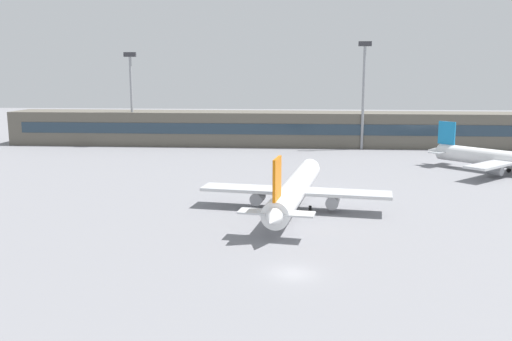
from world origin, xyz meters
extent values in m
plane|color=gray|center=(0.00, 40.00, 0.00)|extent=(400.00, 400.00, 0.00)
cube|color=#5B564C|center=(0.00, 95.51, 4.50)|extent=(154.51, 12.00, 9.00)
cube|color=#263847|center=(0.00, 89.46, 4.95)|extent=(146.79, 0.16, 2.80)
cylinder|color=white|center=(0.15, 26.37, 2.99)|extent=(8.19, 32.82, 3.45)
cone|color=white|center=(2.76, 44.06, 2.99)|extent=(3.80, 4.23, 3.28)
cone|color=white|center=(-2.45, 8.84, 2.99)|extent=(2.89, 3.76, 2.41)
cube|color=orange|center=(-2.04, 11.55, 7.21)|extent=(0.91, 4.00, 4.99)
cube|color=silver|center=(-2.08, 11.28, 3.18)|extent=(9.35, 3.84, 0.22)
cube|color=silver|center=(0.01, 25.47, 2.72)|extent=(27.57, 8.29, 0.45)
cylinder|color=gray|center=(5.40, 24.67, 1.44)|extent=(2.22, 3.14, 1.82)
cylinder|color=gray|center=(-5.37, 26.26, 1.44)|extent=(2.22, 3.14, 1.82)
cylinder|color=black|center=(1.82, 37.68, 0.45)|extent=(0.49, 0.95, 0.91)
cylinder|color=black|center=(2.22, 24.22, 0.45)|extent=(0.49, 0.95, 0.91)
cylinder|color=black|center=(-2.45, 24.92, 0.45)|extent=(0.49, 0.95, 0.91)
cone|color=white|center=(29.81, 67.54, 2.88)|extent=(3.97, 3.99, 2.32)
cube|color=#197FBF|center=(31.65, 65.65, 6.93)|extent=(2.90, 2.97, 4.80)
cube|color=silver|center=(31.46, 65.84, 3.05)|extent=(7.96, 7.83, 0.21)
cube|color=silver|center=(41.06, 55.95, 2.62)|extent=(21.69, 21.23, 0.44)
cylinder|color=gray|center=(37.31, 52.31, 1.39)|extent=(3.20, 3.22, 1.74)
cylinder|color=black|center=(38.83, 55.00, 0.44)|extent=(0.86, 0.87, 0.87)
cylinder|color=black|center=(42.08, 58.16, 0.44)|extent=(0.86, 0.87, 0.87)
cylinder|color=gray|center=(-43.65, 91.51, 11.72)|extent=(0.70, 0.70, 23.45)
cube|color=#333338|center=(-43.65, 91.51, 24.05)|extent=(3.20, 0.80, 1.20)
cylinder|color=gray|center=(16.82, 89.23, 12.93)|extent=(0.70, 0.70, 25.86)
cube|color=#333338|center=(16.82, 89.23, 26.46)|extent=(3.20, 0.80, 1.20)
camera|label=1|loc=(0.20, -51.27, 19.56)|focal=38.31mm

